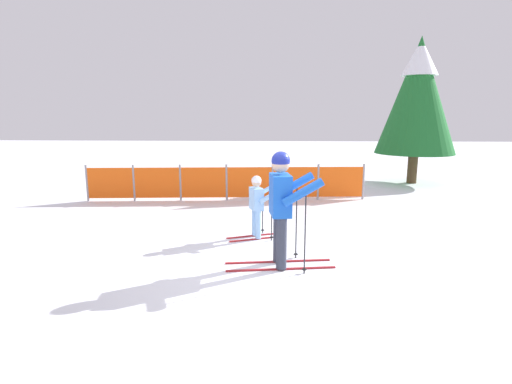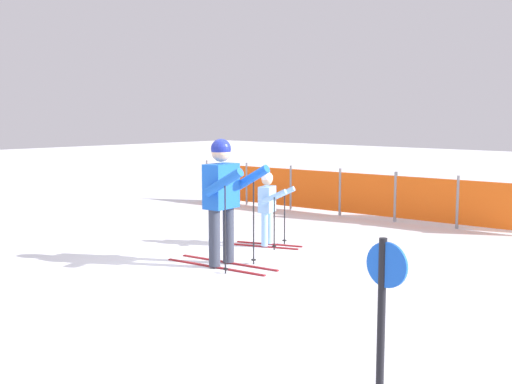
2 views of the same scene
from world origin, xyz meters
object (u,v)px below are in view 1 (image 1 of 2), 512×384
skier_child (257,201)px  safety_fence (227,182)px  skier_adult (282,199)px  conifer_far (418,94)px

skier_child → safety_fence: size_ratio=0.16×
skier_adult → safety_fence: bearing=98.4°
skier_child → conifer_far: size_ratio=0.25×
skier_adult → skier_child: size_ratio=1.48×
skier_child → conifer_far: 8.41m
conifer_far → skier_child: bearing=-127.8°
skier_child → safety_fence: skier_child is taller
skier_adult → conifer_far: 9.24m
conifer_far → skier_adult: bearing=-120.2°
skier_adult → skier_child: 1.52m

